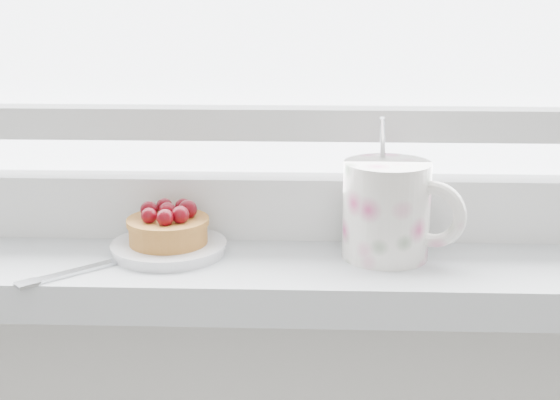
{
  "coord_description": "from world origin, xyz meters",
  "views": [
    {
      "loc": [
        0.06,
        1.11,
        1.22
      ],
      "look_at": [
        0.03,
        1.88,
        1.01
      ],
      "focal_mm": 50.0,
      "sensor_mm": 36.0,
      "label": 1
    }
  ],
  "objects_px": {
    "floral_mug": "(389,208)",
    "fork": "(114,262)",
    "saucer": "(169,248)",
    "raspberry_tart": "(168,226)"
  },
  "relations": [
    {
      "from": "floral_mug",
      "to": "fork",
      "type": "height_order",
      "value": "floral_mug"
    },
    {
      "from": "saucer",
      "to": "raspberry_tart",
      "type": "height_order",
      "value": "raspberry_tart"
    },
    {
      "from": "fork",
      "to": "floral_mug",
      "type": "bearing_deg",
      "value": 6.39
    },
    {
      "from": "raspberry_tart",
      "to": "fork",
      "type": "xyz_separation_m",
      "value": [
        -0.05,
        -0.03,
        -0.03
      ]
    },
    {
      "from": "saucer",
      "to": "floral_mug",
      "type": "height_order",
      "value": "floral_mug"
    },
    {
      "from": "floral_mug",
      "to": "fork",
      "type": "relative_size",
      "value": 0.87
    },
    {
      "from": "saucer",
      "to": "raspberry_tart",
      "type": "distance_m",
      "value": 0.02
    },
    {
      "from": "saucer",
      "to": "fork",
      "type": "distance_m",
      "value": 0.06
    },
    {
      "from": "saucer",
      "to": "fork",
      "type": "bearing_deg",
      "value": -146.23
    },
    {
      "from": "saucer",
      "to": "floral_mug",
      "type": "xyz_separation_m",
      "value": [
        0.23,
        -0.0,
        0.05
      ]
    }
  ]
}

